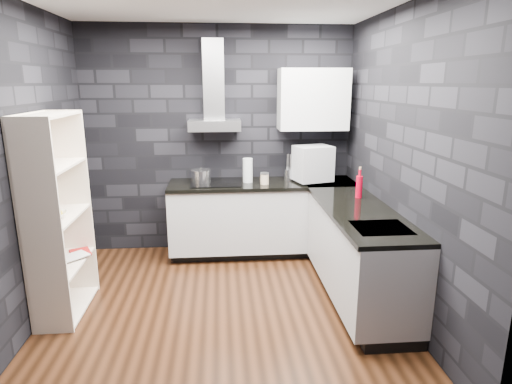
{
  "coord_description": "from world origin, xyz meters",
  "views": [
    {
      "loc": [
        0.01,
        -3.59,
        2.04
      ],
      "look_at": [
        0.35,
        0.45,
        1.0
      ],
      "focal_mm": 30.0,
      "sensor_mm": 36.0,
      "label": 1
    }
  ],
  "objects": [
    {
      "name": "ground",
      "position": [
        0.0,
        0.0,
        0.0
      ],
      "size": [
        3.2,
        3.2,
        0.0
      ],
      "primitive_type": "plane",
      "color": "#3A1E10"
    },
    {
      "name": "wall_back",
      "position": [
        0.0,
        1.62,
        1.35
      ],
      "size": [
        3.2,
        0.05,
        2.7
      ],
      "primitive_type": "cube",
      "color": "black",
      "rests_on": "ground"
    },
    {
      "name": "wall_front",
      "position": [
        0.0,
        -1.62,
        1.35
      ],
      "size": [
        3.2,
        0.05,
        2.7
      ],
      "primitive_type": "cube",
      "color": "black",
      "rests_on": "ground"
    },
    {
      "name": "wall_left",
      "position": [
        -1.62,
        0.0,
        1.35
      ],
      "size": [
        0.05,
        3.2,
        2.7
      ],
      "primitive_type": "cube",
      "color": "black",
      "rests_on": "ground"
    },
    {
      "name": "wall_right",
      "position": [
        1.62,
        0.0,
        1.35
      ],
      "size": [
        0.05,
        3.2,
        2.7
      ],
      "primitive_type": "cube",
      "color": "black",
      "rests_on": "ground"
    },
    {
      "name": "toekick_back",
      "position": [
        0.5,
        1.34,
        0.05
      ],
      "size": [
        2.18,
        0.5,
        0.1
      ],
      "primitive_type": "cube",
      "color": "black",
      "rests_on": "ground"
    },
    {
      "name": "toekick_right",
      "position": [
        1.34,
        0.1,
        0.05
      ],
      "size": [
        0.5,
        1.78,
        0.1
      ],
      "primitive_type": "cube",
      "color": "black",
      "rests_on": "ground"
    },
    {
      "name": "counter_back_cab",
      "position": [
        0.5,
        1.3,
        0.48
      ],
      "size": [
        2.2,
        0.6,
        0.76
      ],
      "primitive_type": "cube",
      "color": "#B8B9BD",
      "rests_on": "ground"
    },
    {
      "name": "counter_right_cab",
      "position": [
        1.3,
        0.1,
        0.48
      ],
      "size": [
        0.6,
        1.8,
        0.76
      ],
      "primitive_type": "cube",
      "color": "#B8B9BD",
      "rests_on": "ground"
    },
    {
      "name": "counter_back_top",
      "position": [
        0.5,
        1.29,
        0.88
      ],
      "size": [
        2.2,
        0.62,
        0.04
      ],
      "primitive_type": "cube",
      "color": "black",
      "rests_on": "counter_back_cab"
    },
    {
      "name": "counter_right_top",
      "position": [
        1.29,
        0.1,
        0.88
      ],
      "size": [
        0.62,
        1.8,
        0.04
      ],
      "primitive_type": "cube",
      "color": "black",
      "rests_on": "counter_right_cab"
    },
    {
      "name": "counter_corner_top",
      "position": [
        1.3,
        1.3,
        0.88
      ],
      "size": [
        0.62,
        0.62,
        0.04
      ],
      "primitive_type": "cube",
      "color": "black",
      "rests_on": "counter_right_cab"
    },
    {
      "name": "hood_body",
      "position": [
        -0.05,
        1.43,
        1.56
      ],
      "size": [
        0.6,
        0.34,
        0.12
      ],
      "primitive_type": "cube",
      "color": "#A3A3A8",
      "rests_on": "wall_back"
    },
    {
      "name": "hood_chimney",
      "position": [
        -0.05,
        1.5,
        2.07
      ],
      "size": [
        0.24,
        0.2,
        0.9
      ],
      "primitive_type": "cube",
      "color": "#A3A3A8",
      "rests_on": "hood_body"
    },
    {
      "name": "upper_cabinet",
      "position": [
        1.1,
        1.43,
        1.85
      ],
      "size": [
        0.8,
        0.35,
        0.7
      ],
      "primitive_type": "cube",
      "color": "silver",
      "rests_on": "wall_back"
    },
    {
      "name": "cooktop",
      "position": [
        -0.05,
        1.3,
        0.91
      ],
      "size": [
        0.58,
        0.5,
        0.01
      ],
      "primitive_type": "cube",
      "color": "black",
      "rests_on": "counter_back_top"
    },
    {
      "name": "sink_rim",
      "position": [
        1.3,
        -0.4,
        0.89
      ],
      "size": [
        0.44,
        0.4,
        0.01
      ],
      "primitive_type": "cube",
      "color": "#A3A3A8",
      "rests_on": "counter_right_top"
    },
    {
      "name": "pot",
      "position": [
        -0.22,
        1.32,
        0.98
      ],
      "size": [
        0.26,
        0.26,
        0.13
      ],
      "primitive_type": "cylinder",
      "rotation": [
        0.0,
        0.0,
        -0.17
      ],
      "color": "silver",
      "rests_on": "cooktop"
    },
    {
      "name": "glass_vase",
      "position": [
        0.33,
        1.32,
        1.04
      ],
      "size": [
        0.15,
        0.15,
        0.28
      ],
      "primitive_type": "cylinder",
      "rotation": [
        0.0,
        0.0,
        -0.44
      ],
      "color": "silver",
      "rests_on": "counter_back_top"
    },
    {
      "name": "storage_jar",
      "position": [
        0.51,
        1.2,
        0.96
      ],
      "size": [
        0.1,
        0.1,
        0.12
      ],
      "primitive_type": "cylinder",
      "rotation": [
        0.0,
        0.0,
        0.05
      ],
      "color": "#CFB290",
      "rests_on": "counter_back_top"
    },
    {
      "name": "utensil_crock",
      "position": [
        0.82,
        1.37,
        0.96
      ],
      "size": [
        0.13,
        0.13,
        0.13
      ],
      "primitive_type": "cylinder",
      "rotation": [
        0.0,
        0.0,
        -0.42
      ],
      "color": "silver",
      "rests_on": "counter_back_top"
    },
    {
      "name": "appliance_garage",
      "position": [
        1.09,
        1.25,
        1.12
      ],
      "size": [
        0.48,
        0.41,
        0.41
      ],
      "primitive_type": "cube",
      "rotation": [
        0.0,
        0.0,
        0.27
      ],
      "color": "#ACADB4",
      "rests_on": "counter_back_top"
    },
    {
      "name": "red_bottle",
      "position": [
        1.41,
        0.52,
        1.01
      ],
      "size": [
        0.09,
        0.09,
        0.22
      ],
      "primitive_type": "cylinder",
      "rotation": [
        0.0,
        0.0,
        0.43
      ],
      "color": "#AF0019",
      "rests_on": "counter_right_top"
    },
    {
      "name": "bookshelf",
      "position": [
        -1.42,
        0.11,
        0.9
      ],
      "size": [
        0.48,
        0.85,
        1.8
      ],
      "primitive_type": "cube",
      "rotation": [
        0.0,
        0.0,
        0.19
      ],
      "color": "silver",
      "rests_on": "ground"
    },
    {
      "name": "fruit_bowl",
      "position": [
        -1.42,
        0.04,
        0.94
      ],
      "size": [
        0.24,
        0.24,
        0.05
      ],
      "primitive_type": "imported",
      "rotation": [
        0.0,
        0.0,
        0.24
      ],
      "color": "white",
      "rests_on": "bookshelf"
    },
    {
      "name": "book_red",
      "position": [
        -1.42,
        0.3,
        0.57
      ],
      "size": [
        0.17,
        0.1,
        0.24
      ],
      "primitive_type": "imported",
      "rotation": [
        0.0,
        0.0,
        0.46
      ],
      "color": "maroon",
      "rests_on": "bookshelf"
    },
    {
      "name": "book_second",
      "position": [
        -1.43,
        0.28,
        0.59
      ],
      "size": [
        0.14,
        0.14,
        0.25
      ],
      "primitive_type": "imported",
      "rotation": [
        0.0,
        0.0,
        -0.78
      ],
      "color": "#B2B2B2",
      "rests_on": "bookshelf"
    }
  ]
}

